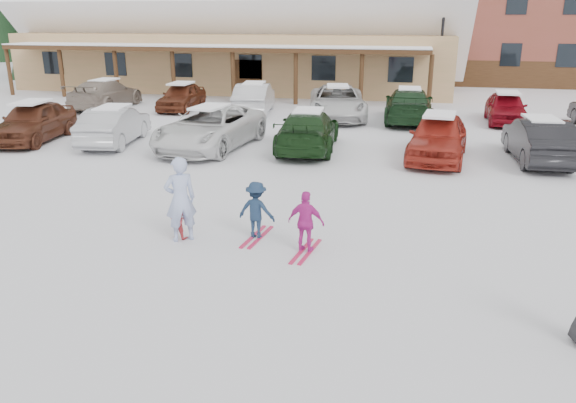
% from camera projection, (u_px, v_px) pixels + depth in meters
% --- Properties ---
extents(ground, '(160.00, 160.00, 0.00)m').
position_uv_depth(ground, '(263.00, 263.00, 11.27)').
color(ground, white).
rests_on(ground, ground).
extents(day_lodge, '(29.12, 12.50, 10.38)m').
position_uv_depth(day_lodge, '(239.00, 27.00, 37.76)').
color(day_lodge, tan).
rests_on(day_lodge, ground).
extents(lamp_post, '(0.50, 0.25, 6.54)m').
position_uv_depth(lamp_post, '(442.00, 35.00, 31.65)').
color(lamp_post, black).
rests_on(lamp_post, ground).
extents(conifer_0, '(4.40, 4.40, 10.20)m').
position_uv_depth(conifer_0, '(31.00, 2.00, 42.55)').
color(conifer_0, black).
rests_on(conifer_0, ground).
extents(conifer_3, '(3.96, 3.96, 9.18)m').
position_uv_depth(conifer_3, '(456.00, 10.00, 49.22)').
color(conifer_3, black).
rests_on(conifer_3, ground).
extents(adult_skier, '(0.82, 0.78, 1.89)m').
position_uv_depth(adult_skier, '(180.00, 199.00, 12.14)').
color(adult_skier, '#A5B5E2').
rests_on(adult_skier, ground).
extents(toddler_red, '(0.48, 0.40, 0.89)m').
position_uv_depth(toddler_red, '(178.00, 219.00, 12.41)').
color(toddler_red, '#D33D43').
rests_on(toddler_red, ground).
extents(child_navy, '(0.89, 0.58, 1.30)m').
position_uv_depth(child_navy, '(256.00, 210.00, 12.37)').
color(child_navy, '#172943').
rests_on(child_navy, ground).
extents(skis_child_navy, '(0.37, 1.41, 0.03)m').
position_uv_depth(skis_child_navy, '(257.00, 237.00, 12.57)').
color(skis_child_navy, '#BE1B47').
rests_on(skis_child_navy, ground).
extents(child_magenta, '(0.82, 0.43, 1.33)m').
position_uv_depth(child_magenta, '(306.00, 222.00, 11.59)').
color(child_magenta, '#C62693').
rests_on(child_magenta, ground).
extents(skis_child_magenta, '(0.39, 1.41, 0.03)m').
position_uv_depth(skis_child_magenta, '(306.00, 251.00, 11.80)').
color(skis_child_magenta, '#BE1B47').
rests_on(skis_child_magenta, ground).
extents(parked_car_0, '(2.39, 4.73, 1.54)m').
position_uv_depth(parked_car_0, '(33.00, 122.00, 21.92)').
color(parked_car_0, '#592B1A').
rests_on(parked_car_0, ground).
extents(parked_car_1, '(2.13, 4.51, 1.43)m').
position_uv_depth(parked_car_1, '(114.00, 126.00, 21.44)').
color(parked_car_1, '#A7A9AC').
rests_on(parked_car_1, ground).
extents(parked_car_2, '(3.21, 5.85, 1.55)m').
position_uv_depth(parked_car_2, '(210.00, 128.00, 20.73)').
color(parked_car_2, silver).
rests_on(parked_car_2, ground).
extents(parked_car_3, '(2.35, 5.12, 1.45)m').
position_uv_depth(parked_car_3, '(308.00, 130.00, 20.50)').
color(parked_car_3, black).
rests_on(parked_car_3, ground).
extents(parked_car_4, '(2.36, 4.75, 1.56)m').
position_uv_depth(parked_car_4, '(438.00, 137.00, 19.14)').
color(parked_car_4, '#A42A1E').
rests_on(parked_car_4, ground).
extents(parked_car_5, '(1.79, 4.56, 1.48)m').
position_uv_depth(parked_car_5, '(539.00, 140.00, 18.82)').
color(parked_car_5, black).
rests_on(parked_car_5, ground).
extents(parked_car_7, '(2.12, 5.19, 1.51)m').
position_uv_depth(parked_car_7, '(106.00, 94.00, 29.69)').
color(parked_car_7, gray).
rests_on(parked_car_7, ground).
extents(parked_car_8, '(1.79, 4.14, 1.39)m').
position_uv_depth(parked_car_8, '(182.00, 97.00, 29.21)').
color(parked_car_8, '#612A18').
rests_on(parked_car_8, ground).
extents(parked_car_9, '(2.22, 4.79, 1.52)m').
position_uv_depth(parked_car_9, '(254.00, 98.00, 28.15)').
color(parked_car_9, silver).
rests_on(parked_car_9, ground).
extents(parked_car_10, '(3.50, 5.97, 1.56)m').
position_uv_depth(parked_car_10, '(337.00, 102.00, 26.75)').
color(parked_car_10, silver).
rests_on(parked_car_10, ground).
extents(parked_car_11, '(2.27, 5.35, 1.54)m').
position_uv_depth(parked_car_11, '(409.00, 105.00, 25.92)').
color(parked_car_11, '#18351B').
rests_on(parked_car_11, ground).
extents(parked_car_12, '(1.80, 4.18, 1.41)m').
position_uv_depth(parked_car_12, '(506.00, 108.00, 25.61)').
color(parked_car_12, maroon).
rests_on(parked_car_12, ground).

